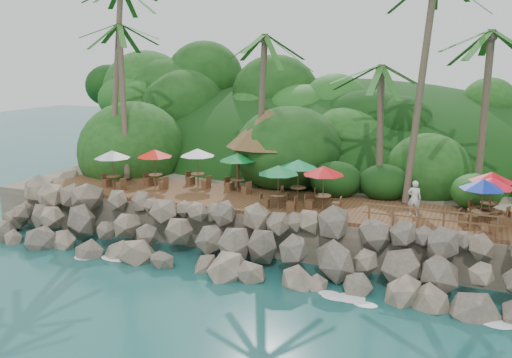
% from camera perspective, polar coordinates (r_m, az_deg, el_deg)
% --- Properties ---
extents(ground, '(140.00, 140.00, 0.00)m').
position_cam_1_polar(ground, '(26.18, -5.07, -9.94)').
color(ground, '#19514F').
rests_on(ground, ground).
extents(land_base, '(32.00, 25.20, 2.10)m').
position_cam_1_polar(land_base, '(40.09, 5.44, -0.42)').
color(land_base, gray).
rests_on(land_base, ground).
extents(jungle_hill, '(44.80, 28.00, 15.40)m').
position_cam_1_polar(jungle_hill, '(47.38, 8.07, 0.22)').
color(jungle_hill, '#143811').
rests_on(jungle_hill, ground).
extents(seawall, '(29.00, 4.00, 2.30)m').
position_cam_1_polar(seawall, '(27.45, -3.19, -6.27)').
color(seawall, gray).
rests_on(seawall, ground).
extents(terrace, '(26.00, 5.00, 0.20)m').
position_cam_1_polar(terrace, '(30.65, -0.00, -2.19)').
color(terrace, brown).
rests_on(terrace, land_base).
extents(jungle_foliage, '(44.00, 16.00, 12.00)m').
position_cam_1_polar(jungle_foliage, '(39.41, 4.98, -2.21)').
color(jungle_foliage, '#143811').
rests_on(jungle_foliage, ground).
extents(foam_line, '(25.20, 0.80, 0.06)m').
position_cam_1_polar(foam_line, '(26.42, -4.77, -9.66)').
color(foam_line, white).
rests_on(foam_line, ground).
extents(palms, '(27.98, 7.38, 13.32)m').
position_cam_1_polar(palms, '(32.03, 2.99, 15.96)').
color(palms, brown).
rests_on(palms, ground).
extents(palapa, '(5.15, 5.15, 4.60)m').
position_cam_1_polar(palapa, '(33.26, 1.32, 5.27)').
color(palapa, brown).
rests_on(palapa, ground).
extents(dining_clusters, '(22.56, 5.13, 2.27)m').
position_cam_1_polar(dining_clusters, '(29.36, 3.90, 1.11)').
color(dining_clusters, brown).
rests_on(dining_clusters, terrace).
extents(railing, '(6.10, 0.10, 1.00)m').
position_cam_1_polar(railing, '(26.12, 17.41, -3.79)').
color(railing, brown).
rests_on(railing, terrace).
extents(waiter, '(0.65, 0.43, 1.76)m').
position_cam_1_polar(waiter, '(28.22, 15.86, -1.91)').
color(waiter, silver).
rests_on(waiter, terrace).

